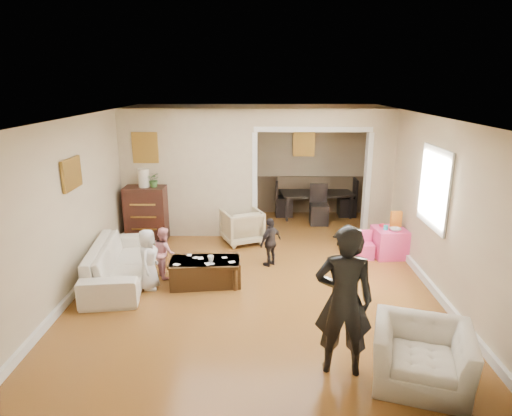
{
  "coord_description": "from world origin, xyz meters",
  "views": [
    {
      "loc": [
        0.07,
        -6.9,
        3.11
      ],
      "look_at": [
        0.0,
        0.2,
        1.05
      ],
      "focal_mm": 30.73,
      "sensor_mm": 36.0,
      "label": 1
    }
  ],
  "objects_px": {
    "adult_person": "(344,301)",
    "child_toddler": "(271,242)",
    "armchair_back": "(242,226)",
    "cyan_cup": "(386,227)",
    "sofa": "(119,262)",
    "dining_table": "(315,204)",
    "coffee_table": "(205,272)",
    "play_table": "(389,242)",
    "child_kneel_b": "(164,252)",
    "armchair_front": "(422,356)",
    "dresser": "(146,214)",
    "coffee_cup": "(211,259)",
    "table_lamp": "(144,178)",
    "child_kneel_a": "(148,259)"
  },
  "relations": [
    {
      "from": "adult_person",
      "to": "child_toddler",
      "type": "height_order",
      "value": "adult_person"
    },
    {
      "from": "armchair_back",
      "to": "cyan_cup",
      "type": "height_order",
      "value": "armchair_back"
    },
    {
      "from": "sofa",
      "to": "armchair_back",
      "type": "bearing_deg",
      "value": -54.47
    },
    {
      "from": "cyan_cup",
      "to": "dining_table",
      "type": "xyz_separation_m",
      "value": [
        -0.95,
        2.58,
        -0.27
      ]
    },
    {
      "from": "coffee_table",
      "to": "dining_table",
      "type": "height_order",
      "value": "dining_table"
    },
    {
      "from": "play_table",
      "to": "child_kneel_b",
      "type": "height_order",
      "value": "child_kneel_b"
    },
    {
      "from": "armchair_front",
      "to": "dresser",
      "type": "relative_size",
      "value": 0.89
    },
    {
      "from": "armchair_front",
      "to": "dining_table",
      "type": "relative_size",
      "value": 0.59
    },
    {
      "from": "coffee_table",
      "to": "adult_person",
      "type": "distance_m",
      "value": 2.86
    },
    {
      "from": "armchair_front",
      "to": "coffee_cup",
      "type": "xyz_separation_m",
      "value": [
        -2.48,
        2.29,
        0.13
      ]
    },
    {
      "from": "dresser",
      "to": "sofa",
      "type": "bearing_deg",
      "value": -89.37
    },
    {
      "from": "armchair_back",
      "to": "dining_table",
      "type": "bearing_deg",
      "value": -155.6
    },
    {
      "from": "coffee_table",
      "to": "cyan_cup",
      "type": "height_order",
      "value": "cyan_cup"
    },
    {
      "from": "armchair_back",
      "to": "coffee_table",
      "type": "distance_m",
      "value": 1.97
    },
    {
      "from": "armchair_front",
      "to": "dresser",
      "type": "height_order",
      "value": "dresser"
    },
    {
      "from": "sofa",
      "to": "cyan_cup",
      "type": "bearing_deg",
      "value": -84.77
    },
    {
      "from": "sofa",
      "to": "table_lamp",
      "type": "relative_size",
      "value": 5.85
    },
    {
      "from": "child_kneel_a",
      "to": "dresser",
      "type": "bearing_deg",
      "value": 17.56
    },
    {
      "from": "armchair_back",
      "to": "coffee_cup",
      "type": "bearing_deg",
      "value": 55.42
    },
    {
      "from": "sofa",
      "to": "child_kneel_b",
      "type": "distance_m",
      "value": 0.73
    },
    {
      "from": "child_kneel_b",
      "to": "child_toddler",
      "type": "relative_size",
      "value": 0.97
    },
    {
      "from": "armchair_front",
      "to": "dresser",
      "type": "bearing_deg",
      "value": 149.61
    },
    {
      "from": "coffee_cup",
      "to": "child_toddler",
      "type": "xyz_separation_m",
      "value": [
        0.95,
        0.8,
        -0.02
      ]
    },
    {
      "from": "adult_person",
      "to": "armchair_back",
      "type": "bearing_deg",
      "value": -66.49
    },
    {
      "from": "play_table",
      "to": "child_toddler",
      "type": "xyz_separation_m",
      "value": [
        -2.19,
        -0.44,
        0.17
      ]
    },
    {
      "from": "dresser",
      "to": "play_table",
      "type": "relative_size",
      "value": 2.0
    },
    {
      "from": "cyan_cup",
      "to": "child_toddler",
      "type": "relative_size",
      "value": 0.09
    },
    {
      "from": "coffee_cup",
      "to": "child_kneel_a",
      "type": "relative_size",
      "value": 0.1
    },
    {
      "from": "dresser",
      "to": "child_kneel_a",
      "type": "xyz_separation_m",
      "value": [
        0.57,
        -2.17,
        -0.07
      ]
    },
    {
      "from": "armchair_back",
      "to": "adult_person",
      "type": "relative_size",
      "value": 0.43
    },
    {
      "from": "dresser",
      "to": "child_kneel_a",
      "type": "distance_m",
      "value": 2.25
    },
    {
      "from": "dining_table",
      "to": "child_kneel_b",
      "type": "xyz_separation_m",
      "value": [
        -2.89,
        -3.42,
        0.12
      ]
    },
    {
      "from": "cyan_cup",
      "to": "child_kneel_b",
      "type": "xyz_separation_m",
      "value": [
        -3.84,
        -0.84,
        -0.15
      ]
    },
    {
      "from": "armchair_front",
      "to": "cyan_cup",
      "type": "bearing_deg",
      "value": 98.01
    },
    {
      "from": "adult_person",
      "to": "child_kneel_b",
      "type": "distance_m",
      "value": 3.5
    },
    {
      "from": "adult_person",
      "to": "child_kneel_b",
      "type": "height_order",
      "value": "adult_person"
    },
    {
      "from": "dresser",
      "to": "cyan_cup",
      "type": "relative_size",
      "value": 13.83
    },
    {
      "from": "cyan_cup",
      "to": "child_kneel_a",
      "type": "height_order",
      "value": "child_kneel_a"
    },
    {
      "from": "cyan_cup",
      "to": "child_kneel_a",
      "type": "xyz_separation_m",
      "value": [
        -3.99,
        -1.29,
        -0.09
      ]
    },
    {
      "from": "armchair_back",
      "to": "coffee_cup",
      "type": "xyz_separation_m",
      "value": [
        -0.41,
        -1.95,
        0.12
      ]
    },
    {
      "from": "adult_person",
      "to": "sofa",
      "type": "bearing_deg",
      "value": -29.65
    },
    {
      "from": "adult_person",
      "to": "child_kneel_a",
      "type": "bearing_deg",
      "value": -31.21
    },
    {
      "from": "dresser",
      "to": "table_lamp",
      "type": "bearing_deg",
      "value": 0.0
    },
    {
      "from": "armchair_back",
      "to": "adult_person",
      "type": "height_order",
      "value": "adult_person"
    },
    {
      "from": "armchair_front",
      "to": "adult_person",
      "type": "bearing_deg",
      "value": -175.87
    },
    {
      "from": "armchair_front",
      "to": "cyan_cup",
      "type": "height_order",
      "value": "armchair_front"
    },
    {
      "from": "table_lamp",
      "to": "dining_table",
      "type": "relative_size",
      "value": 0.21
    },
    {
      "from": "armchair_front",
      "to": "child_toddler",
      "type": "bearing_deg",
      "value": 133.42
    },
    {
      "from": "armchair_back",
      "to": "dining_table",
      "type": "distance_m",
      "value": 2.48
    },
    {
      "from": "dining_table",
      "to": "child_toddler",
      "type": "xyz_separation_m",
      "value": [
        -1.14,
        -2.97,
        0.14
      ]
    }
  ]
}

